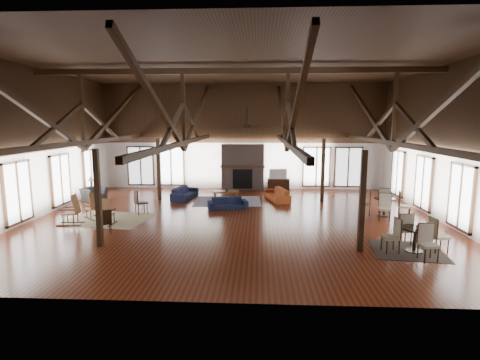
# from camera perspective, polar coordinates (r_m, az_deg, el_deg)

# --- Properties ---
(floor) EXTENTS (16.00, 16.00, 0.00)m
(floor) POSITION_cam_1_polar(r_m,az_deg,el_deg) (15.05, -0.72, -5.98)
(floor) COLOR #642B15
(floor) RESTS_ON ground
(ceiling) EXTENTS (16.00, 14.00, 0.02)m
(ceiling) POSITION_cam_1_polar(r_m,az_deg,el_deg) (14.70, -0.77, 17.25)
(ceiling) COLOR black
(ceiling) RESTS_ON wall_back
(wall_back) EXTENTS (16.00, 0.02, 6.00)m
(wall_back) POSITION_cam_1_polar(r_m,az_deg,el_deg) (21.56, 0.48, 6.60)
(wall_back) COLOR white
(wall_back) RESTS_ON floor
(wall_front) EXTENTS (16.00, 0.02, 6.00)m
(wall_front) POSITION_cam_1_polar(r_m,az_deg,el_deg) (7.63, -4.18, 2.36)
(wall_front) COLOR white
(wall_front) RESTS_ON floor
(wall_left) EXTENTS (0.02, 14.00, 6.00)m
(wall_left) POSITION_cam_1_polar(r_m,az_deg,el_deg) (17.08, -28.73, 4.91)
(wall_left) COLOR white
(wall_left) RESTS_ON floor
(wall_right) EXTENTS (0.02, 14.00, 6.00)m
(wall_right) POSITION_cam_1_polar(r_m,az_deg,el_deg) (16.16, 28.97, 4.72)
(wall_right) COLOR white
(wall_right) RESTS_ON floor
(roof_truss) EXTENTS (15.60, 14.07, 3.14)m
(roof_truss) POSITION_cam_1_polar(r_m,az_deg,el_deg) (14.55, -0.75, 9.55)
(roof_truss) COLOR black
(roof_truss) RESTS_ON wall_back
(post_grid) EXTENTS (8.16, 7.16, 3.05)m
(post_grid) POSITION_cam_1_polar(r_m,az_deg,el_deg) (14.74, -0.73, -0.24)
(post_grid) COLOR black
(post_grid) RESTS_ON floor
(fireplace) EXTENTS (2.50, 0.69, 2.60)m
(fireplace) POSITION_cam_1_polar(r_m,az_deg,el_deg) (21.36, 0.43, 1.97)
(fireplace) COLOR #68564F
(fireplace) RESTS_ON floor
(ceiling_fan) EXTENTS (1.60, 1.60, 0.75)m
(ceiling_fan) POSITION_cam_1_polar(r_m,az_deg,el_deg) (13.53, 1.10, 8.34)
(ceiling_fan) COLOR black
(ceiling_fan) RESTS_ON roof_truss
(sofa_navy_front) EXTENTS (1.87, 1.13, 0.51)m
(sofa_navy_front) POSITION_cam_1_polar(r_m,az_deg,el_deg) (16.74, -1.87, -3.56)
(sofa_navy_front) COLOR #131A35
(sofa_navy_front) RESTS_ON floor
(sofa_navy_left) EXTENTS (2.12, 1.12, 0.59)m
(sofa_navy_left) POSITION_cam_1_polar(r_m,az_deg,el_deg) (19.15, -8.41, -1.95)
(sofa_navy_left) COLOR #121734
(sofa_navy_left) RESTS_ON floor
(sofa_orange) EXTENTS (2.14, 1.30, 0.58)m
(sofa_orange) POSITION_cam_1_polar(r_m,az_deg,el_deg) (18.62, 5.66, -2.21)
(sofa_orange) COLOR #99411D
(sofa_orange) RESTS_ON floor
(coffee_table) EXTENTS (1.33, 0.77, 0.49)m
(coffee_table) POSITION_cam_1_polar(r_m,az_deg,el_deg) (18.44, -2.16, -1.85)
(coffee_table) COLOR brown
(coffee_table) RESTS_ON floor
(vase) EXTENTS (0.21, 0.21, 0.17)m
(vase) POSITION_cam_1_polar(r_m,az_deg,el_deg) (18.31, -2.03, -1.46)
(vase) COLOR #B2B2B2
(vase) RESTS_ON coffee_table
(armchair) EXTENTS (1.31, 1.26, 0.66)m
(armchair) POSITION_cam_1_polar(r_m,az_deg,el_deg) (19.77, -21.42, -2.03)
(armchair) COLOR #303032
(armchair) RESTS_ON floor
(side_table_lamp) EXTENTS (0.45, 0.45, 1.14)m
(side_table_lamp) POSITION_cam_1_polar(r_m,az_deg,el_deg) (20.49, -21.72, -1.38)
(side_table_lamp) COLOR black
(side_table_lamp) RESTS_ON floor
(rocking_chair_a) EXTENTS (0.93, 0.88, 1.08)m
(rocking_chair_a) POSITION_cam_1_polar(r_m,az_deg,el_deg) (16.09, -21.31, -3.76)
(rocking_chair_a) COLOR olive
(rocking_chair_a) RESTS_ON floor
(rocking_chair_b) EXTENTS (0.47, 0.82, 1.04)m
(rocking_chair_b) POSITION_cam_1_polar(r_m,az_deg,el_deg) (14.94, -19.76, -4.70)
(rocking_chair_b) COLOR olive
(rocking_chair_b) RESTS_ON floor
(rocking_chair_c) EXTENTS (0.94, 0.57, 1.16)m
(rocking_chair_c) POSITION_cam_1_polar(r_m,az_deg,el_deg) (15.48, -24.12, -4.27)
(rocking_chair_c) COLOR olive
(rocking_chair_c) RESTS_ON floor
(side_chair_a) EXTENTS (0.64, 0.64, 1.08)m
(side_chair_a) POSITION_cam_1_polar(r_m,az_deg,el_deg) (16.23, -15.19, -2.92)
(side_chair_a) COLOR black
(side_chair_a) RESTS_ON floor
(side_chair_b) EXTENTS (0.52, 0.52, 0.90)m
(side_chair_b) POSITION_cam_1_polar(r_m,az_deg,el_deg) (13.66, -19.80, -5.79)
(side_chair_b) COLOR black
(side_chair_b) RESTS_ON floor
(cafe_table_near) EXTENTS (1.99, 1.99, 1.03)m
(cafe_table_near) POSITION_cam_1_polar(r_m,az_deg,el_deg) (12.43, 25.11, -7.62)
(cafe_table_near) COLOR black
(cafe_table_near) RESTS_ON floor
(cafe_table_far) EXTENTS (2.06, 2.06, 1.05)m
(cafe_table_far) POSITION_cam_1_polar(r_m,az_deg,el_deg) (16.55, 21.15, -3.35)
(cafe_table_far) COLOR black
(cafe_table_far) RESTS_ON floor
(cup_near) EXTENTS (0.15, 0.15, 0.10)m
(cup_near) POSITION_cam_1_polar(r_m,az_deg,el_deg) (12.30, 25.47, -6.47)
(cup_near) COLOR #B2B2B2
(cup_near) RESTS_ON cafe_table_near
(cup_far) EXTENTS (0.13, 0.13, 0.09)m
(cup_far) POSITION_cam_1_polar(r_m,az_deg,el_deg) (16.54, 20.96, -2.36)
(cup_far) COLOR #B2B2B2
(cup_far) RESTS_ON cafe_table_far
(tv_console) EXTENTS (1.24, 0.47, 0.62)m
(tv_console) POSITION_cam_1_polar(r_m,az_deg,el_deg) (21.59, 5.86, -0.62)
(tv_console) COLOR black
(tv_console) RESTS_ON floor
(television) EXTENTS (1.01, 0.22, 0.58)m
(television) POSITION_cam_1_polar(r_m,az_deg,el_deg) (21.50, 5.77, 0.96)
(television) COLOR #B2B2B2
(television) RESTS_ON tv_console
(rug_tan) EXTENTS (3.37, 2.81, 0.01)m
(rug_tan) POSITION_cam_1_polar(r_m,az_deg,el_deg) (15.90, -19.34, -5.66)
(rug_tan) COLOR tan
(rug_tan) RESTS_ON floor
(rug_navy) EXTENTS (3.33, 2.57, 0.01)m
(rug_navy) POSITION_cam_1_polar(r_m,az_deg,el_deg) (18.36, -1.90, -3.24)
(rug_navy) COLOR #16173F
(rug_navy) RESTS_ON floor
(rug_dark) EXTENTS (2.28, 2.12, 0.01)m
(rug_dark) POSITION_cam_1_polar(r_m,az_deg,el_deg) (12.58, 24.20, -9.78)
(rug_dark) COLOR black
(rug_dark) RESTS_ON floor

